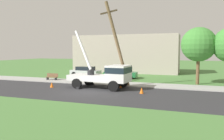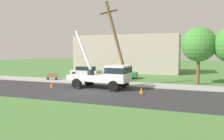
# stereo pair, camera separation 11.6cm
# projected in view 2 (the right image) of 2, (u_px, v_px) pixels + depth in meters

# --- Properties ---
(ground_plane) EXTENTS (120.00, 120.00, 0.00)m
(ground_plane) POSITION_uv_depth(u_px,v_px,m) (125.00, 77.00, 31.51)
(ground_plane) COLOR #477538
(road_asphalt) EXTENTS (80.00, 8.10, 0.01)m
(road_asphalt) POSITION_uv_depth(u_px,v_px,m) (87.00, 92.00, 20.25)
(road_asphalt) COLOR #2B2B2D
(road_asphalt) RESTS_ON ground
(sidewalk_strip) EXTENTS (80.00, 3.06, 0.10)m
(sidewalk_strip) POSITION_uv_depth(u_px,v_px,m) (109.00, 83.00, 25.48)
(sidewalk_strip) COLOR #9E9E99
(sidewalk_strip) RESTS_ON ground
(utility_truck) EXTENTS (6.74, 3.25, 5.98)m
(utility_truck) POSITION_uv_depth(u_px,v_px,m) (107.00, 74.00, 22.05)
(utility_truck) COLOR silver
(utility_truck) RESTS_ON ground
(leaning_utility_pole) EXTENTS (2.79, 1.95, 8.75)m
(leaning_utility_pole) POSITION_uv_depth(u_px,v_px,m) (117.00, 43.00, 22.85)
(leaning_utility_pole) COLOR brown
(leaning_utility_pole) RESTS_ON ground
(traffic_cone_ahead) EXTENTS (0.36, 0.36, 0.56)m
(traffic_cone_ahead) POSITION_uv_depth(u_px,v_px,m) (141.00, 90.00, 19.56)
(traffic_cone_ahead) COLOR orange
(traffic_cone_ahead) RESTS_ON ground
(traffic_cone_behind) EXTENTS (0.36, 0.36, 0.56)m
(traffic_cone_behind) POSITION_uv_depth(u_px,v_px,m) (52.00, 85.00, 22.86)
(traffic_cone_behind) COLOR orange
(traffic_cone_behind) RESTS_ON ground
(traffic_cone_curbside) EXTENTS (0.36, 0.36, 0.56)m
(traffic_cone_curbside) POSITION_uv_depth(u_px,v_px,m) (121.00, 85.00, 22.76)
(traffic_cone_curbside) COLOR orange
(traffic_cone_curbside) RESTS_ON ground
(parked_sedan_silver) EXTENTS (4.52, 2.23, 1.42)m
(parked_sedan_silver) POSITION_uv_depth(u_px,v_px,m) (86.00, 71.00, 33.04)
(parked_sedan_silver) COLOR #B7B7BF
(parked_sedan_silver) RESTS_ON ground
(parked_sedan_green) EXTENTS (4.48, 2.16, 1.42)m
(parked_sedan_green) POSITION_uv_depth(u_px,v_px,m) (121.00, 73.00, 30.42)
(parked_sedan_green) COLOR #1E6638
(parked_sedan_green) RESTS_ON ground
(park_bench) EXTENTS (1.60, 0.45, 0.90)m
(park_bench) POSITION_uv_depth(u_px,v_px,m) (52.00, 77.00, 28.07)
(park_bench) COLOR brown
(park_bench) RESTS_ON ground
(roadside_tree_far) EXTENTS (3.79, 3.79, 6.34)m
(roadside_tree_far) POSITION_uv_depth(u_px,v_px,m) (199.00, 45.00, 24.50)
(roadside_tree_far) COLOR brown
(roadside_tree_far) RESTS_ON ground
(lowrise_building_backdrop) EXTENTS (18.00, 6.00, 6.40)m
(lowrise_building_backdrop) POSITION_uv_depth(u_px,v_px,m) (127.00, 54.00, 39.28)
(lowrise_building_backdrop) COLOR #A5998C
(lowrise_building_backdrop) RESTS_ON ground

